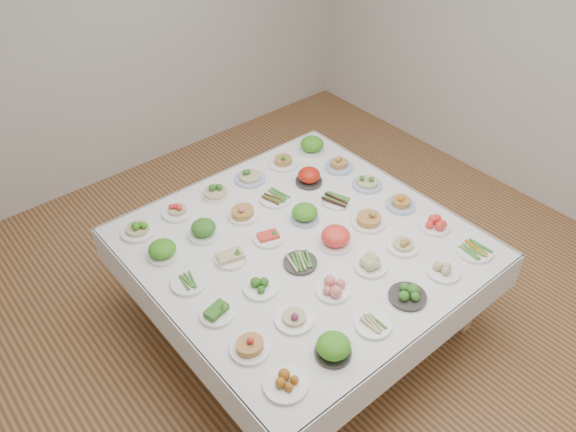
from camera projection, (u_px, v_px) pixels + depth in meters
room_envelope at (315, 81)px, 3.21m from camera, size 5.02×5.02×2.81m
display_table at (302, 249)px, 3.80m from camera, size 2.07×2.07×0.75m
dish_0 at (285, 382)px, 2.88m from camera, size 0.23×0.23×0.09m
dish_1 at (333, 347)px, 3.01m from camera, size 0.20×0.20×0.13m
dish_2 at (373, 324)px, 3.19m from camera, size 0.21×0.21×0.05m
dish_3 at (408, 292)px, 3.34m from camera, size 0.23×0.23×0.11m
dish_4 at (444, 270)px, 3.51m from camera, size 0.21×0.21×0.08m
dish_5 at (475, 250)px, 3.66m from camera, size 0.23×0.23×0.06m
dish_6 at (250, 344)px, 3.04m from camera, size 0.22×0.22×0.12m
dish_7 at (294, 316)px, 3.20m from camera, size 0.22×0.22×0.11m
dish_8 at (333, 288)px, 3.37m from camera, size 0.21×0.21×0.10m
dish_9 at (371, 263)px, 3.54m from camera, size 0.21×0.21×0.10m
dish_10 at (403, 243)px, 3.68m from camera, size 0.21×0.21×0.10m
dish_11 at (435, 223)px, 3.85m from camera, size 0.21×0.21×0.09m
dish_12 at (216, 311)px, 3.24m from camera, size 0.20×0.20×0.09m
dish_13 at (260, 285)px, 3.40m from camera, size 0.21×0.21×0.09m
dish_14 at (300, 262)px, 3.58m from camera, size 0.22×0.21×0.05m
dish_15 at (336, 237)px, 3.69m from camera, size 0.23×0.23×0.14m
dish_16 at (369, 216)px, 3.86m from camera, size 0.25×0.24×0.15m
dish_17 at (401, 201)px, 4.02m from camera, size 0.21×0.21×0.11m
dish_18 at (189, 282)px, 3.44m from camera, size 0.22×0.22×0.05m
dish_19 at (230, 255)px, 3.60m from camera, size 0.21×0.21×0.10m
dish_20 at (268, 236)px, 3.75m from camera, size 0.21×0.21×0.09m
dish_21 at (305, 213)px, 3.90m from camera, size 0.21×0.21×0.12m
dish_22 at (336, 200)px, 4.07m from camera, size 0.23×0.21×0.05m
dish_23 at (368, 180)px, 4.21m from camera, size 0.22×0.22×0.12m
dish_24 at (162, 250)px, 3.62m from camera, size 0.20×0.20×0.12m
dish_25 at (204, 228)px, 3.77m from camera, size 0.23×0.23×0.13m
dish_26 at (243, 211)px, 3.92m from camera, size 0.21×0.21×0.13m
dish_27 at (276, 197)px, 4.10m from camera, size 0.23×0.23×0.05m
dish_28 at (309, 177)px, 4.24m from camera, size 0.20×0.20×0.12m
dish_29 at (339, 163)px, 4.40m from camera, size 0.22×0.22×0.12m
dish_30 at (137, 225)px, 3.79m from camera, size 0.23×0.23×0.14m
dish_31 at (177, 208)px, 3.95m from camera, size 0.22×0.22×0.12m
dish_32 at (215, 190)px, 4.11m from camera, size 0.20×0.20×0.12m
dish_33 at (250, 174)px, 4.27m from camera, size 0.23×0.23×0.13m
dish_34 at (283, 160)px, 4.43m from camera, size 0.23×0.23×0.12m
dish_35 at (312, 146)px, 4.57m from camera, size 0.20×0.20×0.13m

